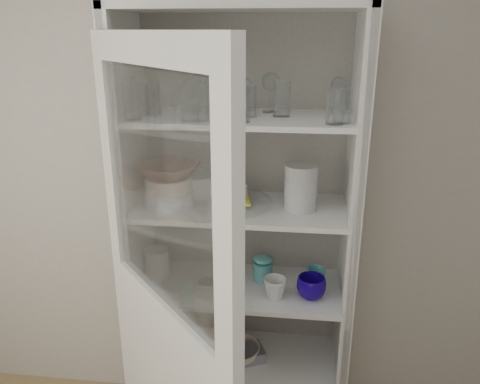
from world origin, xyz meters
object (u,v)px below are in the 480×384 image
Objects in this scene: goblet_1 at (245,93)px; teal_jar at (263,270)px; terracotta_bowl at (168,170)px; grey_bowl_stack at (301,187)px; goblet_0 at (199,91)px; plate_stack_back at (198,184)px; mug_white at (275,288)px; white_canister at (157,263)px; yellow_trivet at (232,199)px; measuring_cups at (208,285)px; glass_platter at (232,202)px; mug_blue at (311,287)px; plate_stack_front at (170,198)px; mug_teal at (316,277)px; cream_bowl at (169,184)px; cream_dish at (237,352)px; white_ramekin at (232,192)px; goblet_2 at (271,90)px; cupboard_door at (168,355)px; pantry_cabinet at (242,262)px; goblet_3 at (339,93)px; tin_box at (245,354)px.

goblet_1 reaches higher than teal_jar.
grey_bowl_stack reaches higher than terracotta_bowl.
goblet_0 is at bearing 166.58° from grey_bowl_stack.
mug_white is at bearing -28.80° from plate_stack_back.
white_canister is at bearing -165.40° from goblet_0.
yellow_trivet reaches higher than measuring_cups.
glass_platter is 3.25× the size of teal_jar.
yellow_trivet is 0.53m from mug_blue.
measuring_cups is at bearing -3.85° from terracotta_bowl.
mug_teal is (0.66, 0.07, -0.39)m from plate_stack_front.
cream_dish is at bearing 2.72° from cream_bowl.
white_ramekin reaches higher than measuring_cups.
goblet_2 is 0.79× the size of plate_stack_back.
cupboard_door is at bearing -88.87° from plate_stack_back.
pantry_cabinet is 16.09× the size of mug_blue.
glass_platter is 2.32× the size of yellow_trivet.
plate_stack_back is 0.47m from measuring_cups.
goblet_2 is at bearing 2.26° from goblet_0.
pantry_cabinet reaches higher than goblet_2.
goblet_1 is 0.85× the size of goblet_2.
goblet_3 is at bearing 96.00° from cupboard_door.
mug_white is (0.20, -0.10, -0.36)m from glass_platter.
pantry_cabinet is at bearing 158.75° from mug_white.
goblet_0 is 1.01m from mug_teal.
teal_jar is (0.41, 0.10, -0.38)m from plate_stack_front.
mug_blue is 1.39× the size of mug_teal.
goblet_3 is at bearing 3.54° from goblet_2.
tin_box is at bearing -74.56° from pantry_cabinet.
plate_stack_back reaches higher than measuring_cups.
pantry_cabinet is at bearing -172.38° from goblet_3.
cream_dish is (-0.13, -0.13, -1.26)m from goblet_2.
terracotta_bowl is at bearing -177.28° from cream_dish.
grey_bowl_stack reaches higher than mug_blue.
white_ramekin is 1.02× the size of mug_blue.
cupboard_door is 9.73× the size of cream_bowl.
measuring_cups reaches higher than tin_box.
measuring_cups is at bearing -3.85° from cream_bowl.
cupboard_door is 0.50m from measuring_cups.
mug_blue is (0.06, -0.06, -0.45)m from grey_bowl_stack.
yellow_trivet is 0.40m from teal_jar.
tin_box is at bearing -3.32° from cream_dish.
cupboard_door is 12.97× the size of yellow_trivet.
pantry_cabinet is at bearing 171.87° from teal_jar.
terracotta_bowl is (-0.11, 0.51, 0.55)m from cupboard_door.
goblet_1 reaches higher than measuring_cups.
plate_stack_back is 0.18m from cream_bowl.
white_ramekin is at bearing 0.00° from yellow_trivet.
cream_bowl is (0.00, 0.00, 0.07)m from plate_stack_front.
plate_stack_back reaches higher than mug_white.
plate_stack_back is at bearing 142.95° from goblet_0.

